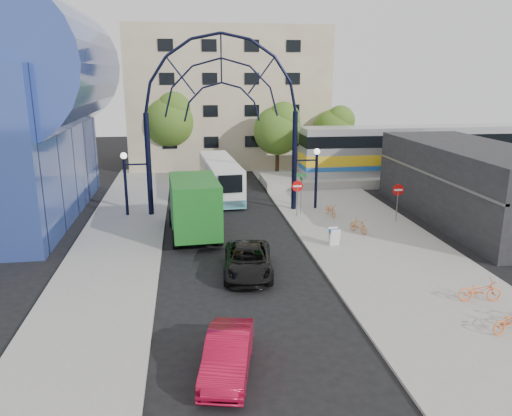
{
  "coord_description": "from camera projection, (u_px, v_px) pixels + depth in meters",
  "views": [
    {
      "loc": [
        -2.47,
        -19.75,
        9.49
      ],
      "look_at": [
        1.16,
        6.0,
        2.45
      ],
      "focal_mm": 35.0,
      "sensor_mm": 36.0,
      "label": 1
    }
  ],
  "objects": [
    {
      "name": "stop_sign",
      "position": [
        297.0,
        189.0,
        33.29
      ],
      "size": [
        0.8,
        0.07,
        2.5
      ],
      "color": "slate",
      "rests_on": "sidewalk_east"
    },
    {
      "name": "sandwich_board",
      "position": [
        334.0,
        235.0,
        27.96
      ],
      "size": [
        0.55,
        0.61,
        0.99
      ],
      "color": "white",
      "rests_on": "sidewalk_east"
    },
    {
      "name": "city_bus",
      "position": [
        220.0,
        177.0,
        39.75
      ],
      "size": [
        3.0,
        10.53,
        2.86
      ],
      "rotation": [
        0.0,
        0.0,
        0.07
      ],
      "color": "white",
      "rests_on": "ground"
    },
    {
      "name": "plaza_west",
      "position": [
        114.0,
        257.0,
        26.53
      ],
      "size": [
        5.0,
        50.0,
        0.12
      ],
      "primitive_type": "cube",
      "color": "gray",
      "rests_on": "ground"
    },
    {
      "name": "black_suv",
      "position": [
        248.0,
        261.0,
        24.23
      ],
      "size": [
        2.82,
        5.19,
        1.38
      ],
      "primitive_type": "imported",
      "rotation": [
        0.0,
        0.0,
        -0.11
      ],
      "color": "black",
      "rests_on": "ground"
    },
    {
      "name": "ground",
      "position": [
        249.0,
        299.0,
        21.69
      ],
      "size": [
        120.0,
        120.0,
        0.0
      ],
      "primitive_type": "plane",
      "color": "black",
      "rests_on": "ground"
    },
    {
      "name": "bike_far_a",
      "position": [
        480.0,
        290.0,
        21.11
      ],
      "size": [
        1.91,
        0.85,
        0.97
      ],
      "primitive_type": "imported",
      "rotation": [
        0.0,
        0.0,
        1.46
      ],
      "color": "orange",
      "rests_on": "sidewalk_east"
    },
    {
      "name": "train_platform",
      "position": [
        436.0,
        177.0,
        45.31
      ],
      "size": [
        32.0,
        5.0,
        0.8
      ],
      "primitive_type": "cube",
      "color": "gray",
      "rests_on": "ground"
    },
    {
      "name": "tree_north_c",
      "position": [
        335.0,
        128.0,
        48.9
      ],
      "size": [
        4.16,
        4.16,
        6.5
      ],
      "color": "#382314",
      "rests_on": "ground"
    },
    {
      "name": "tree_north_b",
      "position": [
        170.0,
        118.0,
        48.4
      ],
      "size": [
        5.12,
        5.12,
        8.0
      ],
      "color": "#382314",
      "rests_on": "ground"
    },
    {
      "name": "tree_north_a",
      "position": [
        279.0,
        128.0,
        46.09
      ],
      "size": [
        4.48,
        4.48,
        7.0
      ],
      "color": "#382314",
      "rests_on": "ground"
    },
    {
      "name": "train_car",
      "position": [
        439.0,
        149.0,
        44.66
      ],
      "size": [
        25.1,
        3.05,
        4.2
      ],
      "color": "#B7B7BC",
      "rests_on": "train_platform"
    },
    {
      "name": "bike_far_c",
      "position": [
        511.0,
        321.0,
        18.58
      ],
      "size": [
        1.86,
        1.05,
        0.93
      ],
      "primitive_type": "imported",
      "rotation": [
        0.0,
        0.0,
        1.83
      ],
      "color": "orange",
      "rests_on": "sidewalk_east"
    },
    {
      "name": "bike_near_b",
      "position": [
        359.0,
        226.0,
        30.23
      ],
      "size": [
        0.99,
        1.51,
        0.88
      ],
      "primitive_type": "imported",
      "rotation": [
        0.0,
        0.0,
        0.43
      ],
      "color": "orange",
      "rests_on": "sidewalk_east"
    },
    {
      "name": "bike_near_a",
      "position": [
        331.0,
        210.0,
        33.86
      ],
      "size": [
        0.77,
        1.67,
        0.85
      ],
      "primitive_type": "imported",
      "rotation": [
        0.0,
        0.0,
        0.13
      ],
      "color": "orange",
      "rests_on": "sidewalk_east"
    },
    {
      "name": "red_sedan",
      "position": [
        228.0,
        354.0,
        16.18
      ],
      "size": [
        2.21,
        4.25,
        1.33
      ],
      "primitive_type": "imported",
      "rotation": [
        0.0,
        0.0,
        -0.21
      ],
      "color": "maroon",
      "rests_on": "ground"
    },
    {
      "name": "commercial_block_east",
      "position": [
        471.0,
        183.0,
        32.75
      ],
      "size": [
        6.0,
        16.0,
        5.0
      ],
      "primitive_type": "cube",
      "color": "black",
      "rests_on": "ground"
    },
    {
      "name": "street_name_sign",
      "position": [
        301.0,
        185.0,
        33.88
      ],
      "size": [
        0.7,
        0.7,
        2.8
      ],
      "color": "slate",
      "rests_on": "sidewalk_east"
    },
    {
      "name": "sidewalk_east",
      "position": [
        388.0,
        256.0,
        26.58
      ],
      "size": [
        8.0,
        56.0,
        0.12
      ],
      "primitive_type": "cube",
      "color": "gray",
      "rests_on": "ground"
    },
    {
      "name": "gateway_arch",
      "position": [
        222.0,
        88.0,
        32.84
      ],
      "size": [
        13.64,
        0.44,
        12.1
      ],
      "color": "black",
      "rests_on": "ground"
    },
    {
      "name": "green_truck",
      "position": [
        193.0,
        206.0,
        29.87
      ],
      "size": [
        3.16,
        7.37,
        3.64
      ],
      "rotation": [
        0.0,
        0.0,
        0.06
      ],
      "color": "black",
      "rests_on": "ground"
    },
    {
      "name": "do_not_enter_sign",
      "position": [
        398.0,
        194.0,
        32.21
      ],
      "size": [
        0.76,
        0.07,
        2.48
      ],
      "color": "slate",
      "rests_on": "sidewalk_east"
    },
    {
      "name": "apartment_block",
      "position": [
        226.0,
        97.0,
        53.56
      ],
      "size": [
        20.0,
        12.1,
        14.0
      ],
      "color": "tan",
      "rests_on": "ground"
    }
  ]
}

